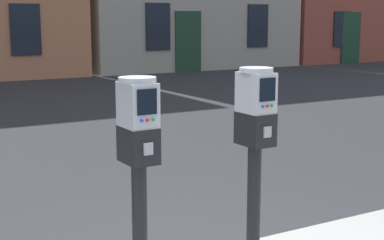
# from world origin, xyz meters

# --- Properties ---
(parking_meter_near_kerb) EXTENTS (0.22, 0.25, 1.40)m
(parking_meter_near_kerb) POSITION_xyz_m (-0.74, -0.34, 1.11)
(parking_meter_near_kerb) COLOR black
(parking_meter_near_kerb) RESTS_ON sidewalk_slab
(parking_meter_twin_adjacent) EXTENTS (0.22, 0.25, 1.42)m
(parking_meter_twin_adjacent) POSITION_xyz_m (0.09, -0.34, 1.12)
(parking_meter_twin_adjacent) COLOR black
(parking_meter_twin_adjacent) RESTS_ON sidewalk_slab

